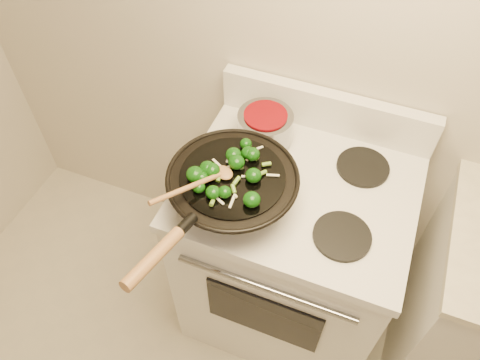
% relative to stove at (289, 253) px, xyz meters
% --- Properties ---
extents(stove, '(0.78, 0.67, 1.08)m').
position_rel_stove_xyz_m(stove, '(0.00, 0.00, 0.00)').
color(stove, white).
rests_on(stove, ground).
extents(wok, '(0.41, 0.67, 0.21)m').
position_rel_stove_xyz_m(wok, '(-0.18, -0.16, 0.53)').
color(wok, black).
rests_on(wok, stove).
extents(stirfry, '(0.26, 0.28, 0.05)m').
position_rel_stove_xyz_m(stirfry, '(-0.19, -0.16, 0.60)').
color(stirfry, '#0C3A09').
rests_on(stirfry, wok).
extents(wooden_spoon, '(0.17, 0.26, 0.08)m').
position_rel_stove_xyz_m(wooden_spoon, '(-0.24, -0.22, 0.61)').
color(wooden_spoon, '#97683B').
rests_on(wooden_spoon, wok).
extents(saucepan, '(0.19, 0.31, 0.11)m').
position_rel_stove_xyz_m(saucepan, '(-0.18, 0.15, 0.52)').
color(saucepan, gray).
rests_on(saucepan, stove).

